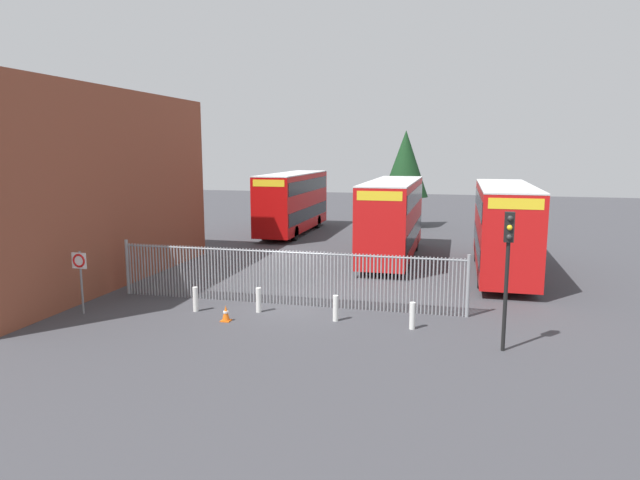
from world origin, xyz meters
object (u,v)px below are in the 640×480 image
(bollard_near_right, at_px, (336,308))
(speed_limit_sign_post, at_px, (80,268))
(double_decker_bus_near_gate, at_px, (504,225))
(double_decker_bus_behind_fence_left, at_px, (392,216))
(bollard_far_right, at_px, (412,316))
(bollard_center_front, at_px, (259,300))
(traffic_cone_by_gate, at_px, (226,313))
(double_decker_bus_behind_fence_right, at_px, (293,200))
(traffic_light_kerbside, at_px, (508,256))
(bollard_near_left, at_px, (195,299))

(bollard_near_right, xyz_separation_m, speed_limit_sign_post, (-9.45, -1.44, 1.30))
(double_decker_bus_near_gate, bearing_deg, double_decker_bus_behind_fence_left, 156.95)
(double_decker_bus_near_gate, distance_m, bollard_near_right, 11.75)
(double_decker_bus_near_gate, height_order, bollard_far_right, double_decker_bus_near_gate)
(bollard_near_right, height_order, bollard_far_right, same)
(bollard_center_front, bearing_deg, bollard_near_right, -6.96)
(double_decker_bus_near_gate, height_order, traffic_cone_by_gate, double_decker_bus_near_gate)
(double_decker_bus_behind_fence_right, xyz_separation_m, bollard_far_right, (10.44, -20.53, -1.95))
(double_decker_bus_near_gate, height_order, bollard_center_front, double_decker_bus_near_gate)
(bollard_far_right, bearing_deg, double_decker_bus_behind_fence_left, 100.00)
(speed_limit_sign_post, relative_size, traffic_light_kerbside, 0.56)
(bollard_near_right, height_order, speed_limit_sign_post, speed_limit_sign_post)
(double_decker_bus_behind_fence_left, xyz_separation_m, double_decker_bus_behind_fence_right, (-8.26, 8.12, 0.00))
(double_decker_bus_behind_fence_right, distance_m, bollard_near_left, 20.58)
(speed_limit_sign_post, bearing_deg, traffic_light_kerbside, -1.00)
(speed_limit_sign_post, bearing_deg, bollard_near_left, 18.72)
(bollard_near_left, relative_size, bollard_center_front, 1.00)
(double_decker_bus_behind_fence_right, distance_m, bollard_far_right, 23.12)
(double_decker_bus_behind_fence_right, relative_size, speed_limit_sign_post, 4.50)
(traffic_cone_by_gate, bearing_deg, bollard_center_front, 60.82)
(speed_limit_sign_post, bearing_deg, traffic_cone_by_gate, 4.75)
(bollard_near_left, xyz_separation_m, traffic_cone_by_gate, (1.63, -0.88, -0.19))
(double_decker_bus_behind_fence_right, bearing_deg, bollard_far_right, -63.04)
(double_decker_bus_behind_fence_left, distance_m, speed_limit_sign_post, 16.90)
(bollard_near_right, relative_size, speed_limit_sign_post, 0.40)
(bollard_center_front, distance_m, speed_limit_sign_post, 6.75)
(bollard_center_front, xyz_separation_m, traffic_cone_by_gate, (-0.76, -1.35, -0.19))
(bollard_near_left, relative_size, speed_limit_sign_post, 0.40)
(traffic_light_kerbside, bearing_deg, speed_limit_sign_post, 179.00)
(bollard_near_left, bearing_deg, double_decker_bus_near_gate, 39.57)
(traffic_light_kerbside, bearing_deg, double_decker_bus_behind_fence_left, 110.14)
(bollard_far_right, bearing_deg, traffic_light_kerbside, -26.60)
(bollard_far_right, bearing_deg, traffic_cone_by_gate, -173.78)
(double_decker_bus_behind_fence_left, distance_m, bollard_center_front, 12.48)
(bollard_near_left, height_order, bollard_center_front, same)
(traffic_light_kerbside, bearing_deg, bollard_near_right, 163.21)
(bollard_far_right, xyz_separation_m, traffic_light_kerbside, (2.89, -1.45, 2.51))
(double_decker_bus_near_gate, relative_size, double_decker_bus_behind_fence_left, 1.00)
(double_decker_bus_behind_fence_right, xyz_separation_m, traffic_light_kerbside, (13.34, -21.98, 0.56))
(bollard_near_left, distance_m, bollard_center_front, 2.43)
(bollard_center_front, xyz_separation_m, traffic_light_kerbside, (8.74, -2.08, 2.51))
(traffic_light_kerbside, bearing_deg, bollard_far_right, 153.40)
(double_decker_bus_near_gate, height_order, bollard_near_right, double_decker_bus_near_gate)
(bollard_far_right, bearing_deg, bollard_near_left, 178.86)
(double_decker_bus_near_gate, xyz_separation_m, speed_limit_sign_post, (-15.82, -11.13, -0.65))
(double_decker_bus_behind_fence_right, height_order, bollard_far_right, double_decker_bus_behind_fence_right)
(bollard_far_right, distance_m, traffic_cone_by_gate, 6.65)
(bollard_near_right, relative_size, traffic_light_kerbside, 0.22)
(bollard_center_front, distance_m, bollard_near_right, 3.11)
(traffic_cone_by_gate, relative_size, traffic_light_kerbside, 0.14)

